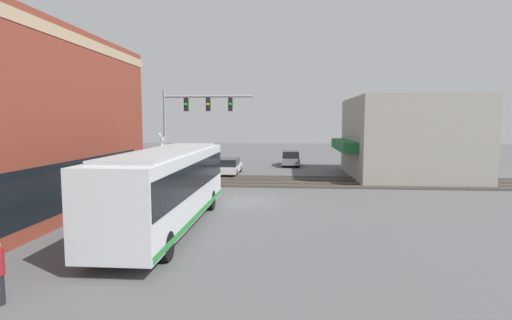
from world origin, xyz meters
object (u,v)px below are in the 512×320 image
(parked_car_white, at_px, (229,167))
(parked_car_grey, at_px, (291,159))
(pedestrian_at_crossing, at_px, (188,174))
(crossing_signal, at_px, (163,154))
(city_bus, at_px, (168,185))

(parked_car_white, distance_m, parked_car_grey, 8.81)
(parked_car_white, relative_size, pedestrian_at_crossing, 2.86)
(crossing_signal, distance_m, parked_car_white, 8.22)
(crossing_signal, relative_size, parked_car_grey, 0.80)
(crossing_signal, height_order, parked_car_white, crossing_signal)
(crossing_signal, bearing_deg, parked_car_grey, -32.02)
(city_bus, relative_size, parked_car_grey, 2.47)
(parked_car_white, distance_m, pedestrian_at_crossing, 6.97)
(parked_car_white, height_order, parked_car_grey, parked_car_grey)
(crossing_signal, height_order, pedestrian_at_crossing, crossing_signal)
(city_bus, relative_size, crossing_signal, 3.07)
(city_bus, height_order, parked_car_white, city_bus)
(city_bus, distance_m, parked_car_grey, 25.14)
(parked_car_white, relative_size, parked_car_grey, 1.02)
(crossing_signal, height_order, parked_car_grey, crossing_signal)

